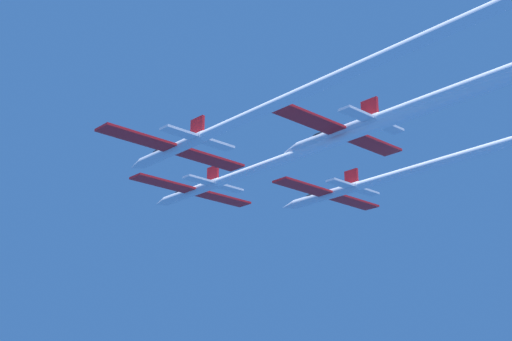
# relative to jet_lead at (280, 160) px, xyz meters

# --- Properties ---
(jet_lead) EXTENTS (21.04, 67.39, 3.48)m
(jet_lead) POSITION_rel_jet_lead_xyz_m (0.00, 0.00, 0.00)
(jet_lead) COLOR white
(jet_left_wing) EXTENTS (21.04, 74.23, 3.48)m
(jet_left_wing) POSITION_rel_jet_lead_xyz_m (-13.30, -16.35, -0.40)
(jet_left_wing) COLOR white
(jet_right_wing) EXTENTS (21.04, 64.11, 3.48)m
(jet_right_wing) POSITION_rel_jet_lead_xyz_m (15.19, -12.14, -0.43)
(jet_right_wing) COLOR white
(jet_slot) EXTENTS (21.04, 65.11, 3.48)m
(jet_slot) POSITION_rel_jet_lead_xyz_m (-0.07, -28.17, 0.80)
(jet_slot) COLOR white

